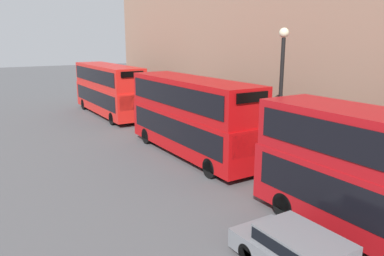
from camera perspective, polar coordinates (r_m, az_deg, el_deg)
name	(u,v)px	position (r m, az deg, el deg)	size (l,w,h in m)	color
bus_second_in_queue	(191,114)	(21.20, -0.12, 2.18)	(2.59, 10.43, 4.45)	#B20C0F
bus_third_in_queue	(108,88)	(33.61, -12.64, 5.99)	(2.59, 11.01, 4.40)	red
car_hatchback	(304,256)	(11.38, 16.69, -18.21)	(1.84, 4.58, 1.35)	slate
street_lamp	(281,89)	(17.83, 13.39, 5.77)	(0.44, 0.44, 7.07)	black
pedestrian	(145,109)	(32.07, -7.24, 2.82)	(0.36, 0.36, 1.61)	brown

